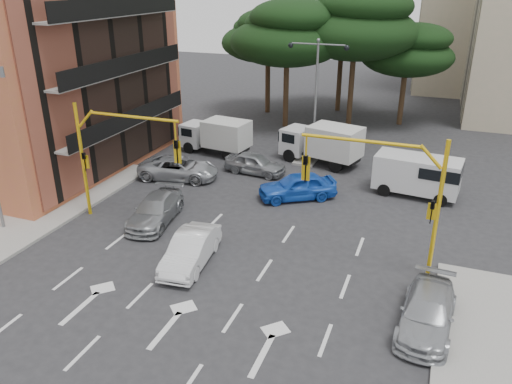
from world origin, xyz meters
TOP-DOWN VIEW (x-y plane):
  - ground at (0.00, 0.00)m, footprint 120.00×120.00m
  - median_strip at (0.00, 16.00)m, footprint 1.40×6.00m
  - apartment_orange at (-17.95, 8.00)m, footprint 15.19×16.15m
  - apartment_beige_far at (12.95, 44.00)m, footprint 16.20×12.15m
  - pine_left_near at (-3.94, 21.96)m, footprint 9.15×9.15m
  - pine_center at (1.06, 23.96)m, footprint 9.98×9.98m
  - pine_left_far at (-6.94, 25.96)m, footprint 8.32×8.32m
  - pine_right at (5.06, 25.96)m, footprint 7.49×7.49m
  - pine_back at (-0.94, 28.96)m, footprint 9.15×9.15m
  - signal_mast_right at (6.80, 1.99)m, footprint 5.79×0.37m
  - signal_mast_left at (-6.80, 1.99)m, footprint 5.79×0.37m
  - street_lamp_center at (0.00, 16.00)m, footprint 4.16×0.36m
  - car_white_hatch at (-1.20, -0.63)m, footprint 1.93×4.38m
  - car_blue_compact at (1.17, 7.82)m, footprint 4.66×3.84m
  - car_silver_wagon at (-4.81, 2.43)m, footprint 2.53×4.80m
  - car_silver_cross_a at (-6.61, 8.18)m, footprint 5.23×3.07m
  - car_silver_cross_b at (-2.46, 10.69)m, footprint 4.11×2.00m
  - car_silver_parked at (8.70, -1.55)m, footprint 2.09×4.55m
  - van_white at (7.41, 10.75)m, footprint 4.89×2.63m
  - box_truck_a at (-6.51, 13.48)m, footprint 5.28×2.77m
  - box_truck_b at (1.00, 14.06)m, footprint 5.88×3.63m

SIDE VIEW (x-z plane):
  - ground at x=0.00m, z-range 0.00..0.00m
  - median_strip at x=0.00m, z-range 0.00..0.15m
  - car_silver_parked at x=8.70m, z-range 0.00..1.29m
  - car_silver_wagon at x=-4.81m, z-range 0.00..1.33m
  - car_silver_cross_b at x=-2.46m, z-range 0.00..1.35m
  - car_silver_cross_a at x=-6.61m, z-range 0.00..1.37m
  - car_white_hatch at x=-1.20m, z-range 0.00..1.40m
  - car_blue_compact at x=1.17m, z-range 0.00..1.50m
  - van_white at x=7.41m, z-range 0.00..2.34m
  - box_truck_a at x=-6.51m, z-range 0.00..2.48m
  - box_truck_b at x=1.00m, z-range 0.00..2.69m
  - signal_mast_right at x=6.80m, z-range 0.88..6.88m
  - signal_mast_left at x=-6.80m, z-range 0.88..6.88m
  - street_lamp_center at x=0.00m, z-range 1.54..9.31m
  - pine_right at x=5.06m, z-range 2.03..10.40m
  - apartment_orange at x=-17.95m, z-range 0.00..13.70m
  - pine_left_far at x=-6.94m, z-range 2.26..11.56m
  - pine_left_near at x=-3.94m, z-range 2.49..12.72m
  - pine_back at x=-0.94m, z-range 2.49..12.72m
  - pine_center at x=1.06m, z-range 2.72..13.88m
  - apartment_beige_far at x=12.95m, z-range 0.00..16.70m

